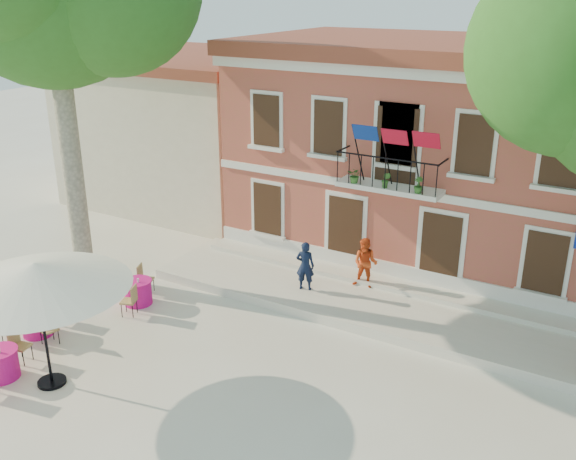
# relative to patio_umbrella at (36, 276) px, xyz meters

# --- Properties ---
(ground) EXTENTS (90.00, 90.00, 0.00)m
(ground) POSITION_rel_patio_umbrella_xyz_m (3.12, 3.26, -2.92)
(ground) COLOR beige
(ground) RESTS_ON ground
(main_building) EXTENTS (13.50, 9.59, 7.50)m
(main_building) POSITION_rel_patio_umbrella_xyz_m (5.12, 13.25, 0.86)
(main_building) COLOR #AC463E
(main_building) RESTS_ON ground
(neighbor_west) EXTENTS (9.40, 9.40, 6.40)m
(neighbor_west) POSITION_rel_patio_umbrella_xyz_m (-6.38, 14.26, 0.30)
(neighbor_west) COLOR beige
(neighbor_west) RESTS_ON ground
(terrace) EXTENTS (14.00, 3.40, 0.30)m
(terrace) POSITION_rel_patio_umbrella_xyz_m (5.12, 7.66, -2.77)
(terrace) COLOR silver
(terrace) RESTS_ON ground
(patio_umbrella) EXTENTS (4.36, 4.36, 3.24)m
(patio_umbrella) POSITION_rel_patio_umbrella_xyz_m (0.00, 0.00, 0.00)
(patio_umbrella) COLOR black
(patio_umbrella) RESTS_ON ground
(pedestrian_navy) EXTENTS (0.66, 0.53, 1.58)m
(pedestrian_navy) POSITION_rel_patio_umbrella_xyz_m (3.13, 7.24, -1.83)
(pedestrian_navy) COLOR black
(pedestrian_navy) RESTS_ON terrace
(pedestrian_orange) EXTENTS (0.86, 0.71, 1.61)m
(pedestrian_orange) POSITION_rel_patio_umbrella_xyz_m (4.67, 8.32, -1.81)
(pedestrian_orange) COLOR #D44619
(pedestrian_orange) RESTS_ON terrace
(cafe_table_0) EXTENTS (0.90, 1.97, 0.95)m
(cafe_table_0) POSITION_rel_patio_umbrella_xyz_m (-1.27, -0.44, -2.50)
(cafe_table_0) COLOR #DC148D
(cafe_table_0) RESTS_ON ground
(cafe_table_1) EXTENTS (1.81, 1.81, 0.95)m
(cafe_table_1) POSITION_rel_patio_umbrella_xyz_m (-2.24, 1.45, -2.49)
(cafe_table_1) COLOR #DC148D
(cafe_table_1) RESTS_ON ground
(cafe_table_3) EXTENTS (1.11, 1.94, 0.95)m
(cafe_table_3) POSITION_rel_patio_umbrella_xyz_m (-1.10, 4.29, -2.50)
(cafe_table_3) COLOR #DC148D
(cafe_table_3) RESTS_ON ground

